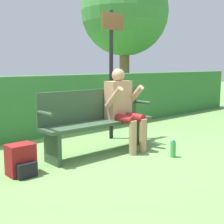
% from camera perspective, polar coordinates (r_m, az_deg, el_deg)
% --- Properties ---
extents(ground_plane, '(40.00, 40.00, 0.00)m').
position_cam_1_polar(ground_plane, '(4.76, -2.17, -7.46)').
color(ground_plane, '#668E4C').
extents(hedge_back, '(12.00, 0.36, 1.13)m').
position_cam_1_polar(hedge_back, '(5.95, -12.04, 1.13)').
color(hedge_back, '#337033').
rests_on(hedge_back, ground).
extents(park_bench, '(1.88, 0.40, 0.95)m').
position_cam_1_polar(park_bench, '(4.70, -2.72, -1.38)').
color(park_bench, '#334C33').
rests_on(park_bench, ground).
extents(person_seated, '(0.53, 0.60, 1.26)m').
position_cam_1_polar(person_seated, '(4.84, 1.97, 1.31)').
color(person_seated, tan).
rests_on(person_seated, ground).
extents(backpack, '(0.32, 0.32, 0.38)m').
position_cam_1_polar(backpack, '(3.95, -16.24, -8.51)').
color(backpack, maroon).
rests_on(backpack, ground).
extents(water_bottle, '(0.08, 0.08, 0.25)m').
position_cam_1_polar(water_bottle, '(4.60, 11.12, -6.70)').
color(water_bottle, green).
rests_on(water_bottle, ground).
extents(signpost, '(0.48, 0.09, 2.24)m').
position_cam_1_polar(signpost, '(5.50, -0.08, 8.79)').
color(signpost, black).
rests_on(signpost, ground).
extents(tree, '(2.80, 2.80, 4.40)m').
position_cam_1_polar(tree, '(10.45, 2.34, 17.78)').
color(tree, brown).
rests_on(tree, ground).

